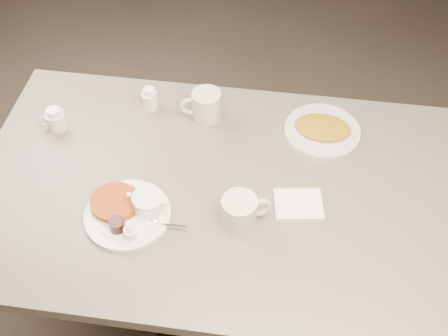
# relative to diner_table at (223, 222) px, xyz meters

# --- Properties ---
(diner_table) EXTENTS (1.50, 0.90, 0.75)m
(diner_table) POSITION_rel_diner_table_xyz_m (0.00, 0.00, 0.00)
(diner_table) COLOR slate
(diner_table) RESTS_ON ground
(main_plate) EXTENTS (0.31, 0.27, 0.07)m
(main_plate) POSITION_rel_diner_table_xyz_m (-0.25, -0.13, 0.19)
(main_plate) COLOR white
(main_plate) RESTS_ON diner_table
(coffee_mug_near) EXTENTS (0.15, 0.13, 0.09)m
(coffee_mug_near) POSITION_rel_diner_table_xyz_m (0.06, -0.11, 0.22)
(coffee_mug_near) COLOR silver
(coffee_mug_near) RESTS_ON diner_table
(napkin) EXTENTS (0.15, 0.13, 0.02)m
(napkin) POSITION_rel_diner_table_xyz_m (0.22, -0.04, 0.18)
(napkin) COLOR white
(napkin) RESTS_ON diner_table
(coffee_mug_far) EXTENTS (0.14, 0.11, 0.10)m
(coffee_mug_far) POSITION_rel_diner_table_xyz_m (-0.10, 0.29, 0.22)
(coffee_mug_far) COLOR silver
(coffee_mug_far) RESTS_ON diner_table
(creamer_left) EXTENTS (0.09, 0.06, 0.08)m
(creamer_left) POSITION_rel_diner_table_xyz_m (-0.57, 0.18, 0.21)
(creamer_left) COLOR white
(creamer_left) RESTS_ON diner_table
(creamer_right) EXTENTS (0.07, 0.06, 0.08)m
(creamer_right) POSITION_rel_diner_table_xyz_m (-0.29, 0.31, 0.21)
(creamer_right) COLOR white
(creamer_right) RESTS_ON diner_table
(hash_plate) EXTENTS (0.26, 0.26, 0.04)m
(hash_plate) POSITION_rel_diner_table_xyz_m (0.28, 0.27, 0.18)
(hash_plate) COLOR silver
(hash_plate) RESTS_ON diner_table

